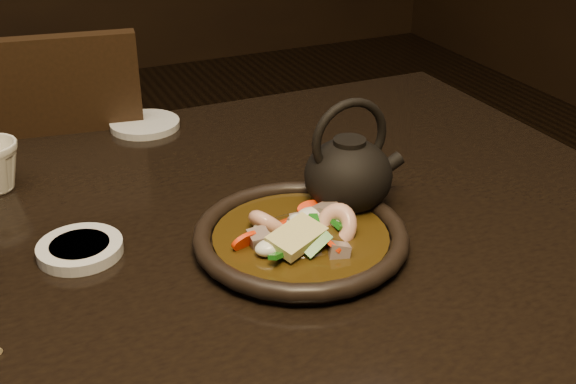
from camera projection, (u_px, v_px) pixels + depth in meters
name	position (u px, v px, depth m)	size (l,w,h in m)	color
table	(33.00, 353.00, 0.79)	(1.60, 0.90, 0.75)	black
chair	(41.00, 238.00, 1.35)	(0.49, 0.49, 0.90)	black
plate	(301.00, 238.00, 0.83)	(0.25, 0.25, 0.03)	black
stirfry	(301.00, 233.00, 0.83)	(0.16, 0.13, 0.05)	#322109
soy_dish	(80.00, 249.00, 0.82)	(0.10, 0.10, 0.01)	silver
saucer_right	(145.00, 124.00, 1.15)	(0.11, 0.11, 0.01)	silver
teapot	(349.00, 172.00, 0.89)	(0.13, 0.11, 0.15)	black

